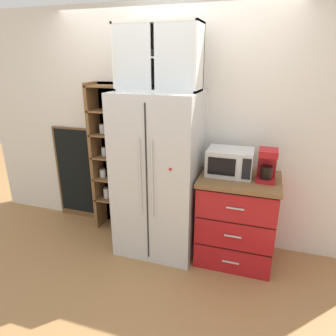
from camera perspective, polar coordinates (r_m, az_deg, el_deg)
ground_plane at (r=3.55m, az=-1.64°, el=-14.36°), size 10.55×10.55×0.00m
wall_back_cream at (r=3.39m, az=0.42°, el=7.62°), size 4.86×0.10×2.55m
refrigerator at (r=3.16m, az=-1.73°, el=-1.27°), size 0.83×0.70×1.71m
pantry_shelf_column at (r=3.64m, az=-10.34°, el=1.99°), size 0.48×0.29×1.76m
counter_cabinet at (r=3.20m, az=12.85°, el=-9.32°), size 0.77×0.64×0.91m
microwave at (r=3.02m, az=11.66°, el=1.11°), size 0.44×0.33×0.26m
coffee_maker at (r=2.96m, az=18.25°, el=0.64°), size 0.17×0.20×0.31m
mug_charcoal at (r=3.04m, az=13.69°, el=-0.65°), size 0.11×0.08×0.09m
bottle_green at (r=3.02m, az=13.74°, el=0.48°), size 0.06×0.06×0.25m
upper_cabinet at (r=2.99m, az=-1.66°, el=20.16°), size 0.80×0.32×0.60m
chalkboard_menu at (r=4.05m, az=-16.78°, el=-1.02°), size 0.60×0.04×1.21m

